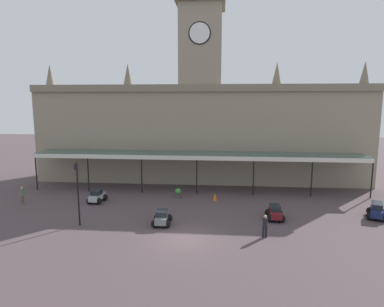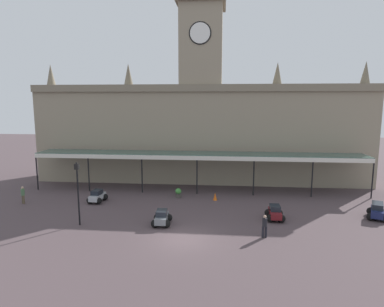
% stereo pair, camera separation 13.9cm
% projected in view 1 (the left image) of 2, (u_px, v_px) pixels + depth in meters
% --- Properties ---
extents(ground_plane, '(140.00, 140.00, 0.00)m').
position_uv_depth(ground_plane, '(184.00, 239.00, 23.49)').
color(ground_plane, '#4D3E42').
extents(station_building, '(39.12, 5.69, 21.30)m').
position_uv_depth(station_building, '(201.00, 125.00, 40.13)').
color(station_building, gray).
rests_on(station_building, ground).
extents(entrance_canopy, '(35.22, 3.26, 4.12)m').
position_uv_depth(entrance_canopy, '(198.00, 155.00, 35.64)').
color(entrance_canopy, '#38564C').
rests_on(entrance_canopy, ground).
extents(car_silver_sedan, '(1.63, 2.12, 1.19)m').
position_uv_depth(car_silver_sedan, '(97.00, 197.00, 32.05)').
color(car_silver_sedan, '#B2B5BA').
rests_on(car_silver_sedan, ground).
extents(car_navy_estate, '(2.06, 2.42, 1.27)m').
position_uv_depth(car_navy_estate, '(376.00, 211.00, 27.71)').
color(car_navy_estate, '#19214C').
rests_on(car_navy_estate, ground).
extents(car_grey_sedan, '(1.57, 2.08, 1.19)m').
position_uv_depth(car_grey_sedan, '(162.00, 218.00, 26.23)').
color(car_grey_sedan, slate).
rests_on(car_grey_sedan, ground).
extents(car_maroon_sedan, '(1.54, 2.06, 1.19)m').
position_uv_depth(car_maroon_sedan, '(275.00, 213.00, 27.42)').
color(car_maroon_sedan, maroon).
rests_on(car_maroon_sedan, ground).
extents(pedestrian_crossing_forecourt, '(0.35, 0.34, 1.67)m').
position_uv_depth(pedestrian_crossing_forecourt, '(22.00, 195.00, 31.45)').
color(pedestrian_crossing_forecourt, brown).
rests_on(pedestrian_crossing_forecourt, ground).
extents(pedestrian_near_entrance, '(0.39, 0.34, 1.67)m').
position_uv_depth(pedestrian_near_entrance, '(265.00, 225.00, 23.70)').
color(pedestrian_near_entrance, black).
rests_on(pedestrian_near_entrance, ground).
extents(victorian_lamppost, '(0.30, 0.30, 5.04)m').
position_uv_depth(victorian_lamppost, '(78.00, 187.00, 25.70)').
color(victorian_lamppost, black).
rests_on(victorian_lamppost, ground).
extents(traffic_cone, '(0.40, 0.40, 0.75)m').
position_uv_depth(traffic_cone, '(215.00, 196.00, 32.71)').
color(traffic_cone, orange).
rests_on(traffic_cone, ground).
extents(planter_by_canopy, '(0.60, 0.60, 0.96)m').
position_uv_depth(planter_by_canopy, '(178.00, 193.00, 33.55)').
color(planter_by_canopy, '#47423D').
rests_on(planter_by_canopy, ground).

